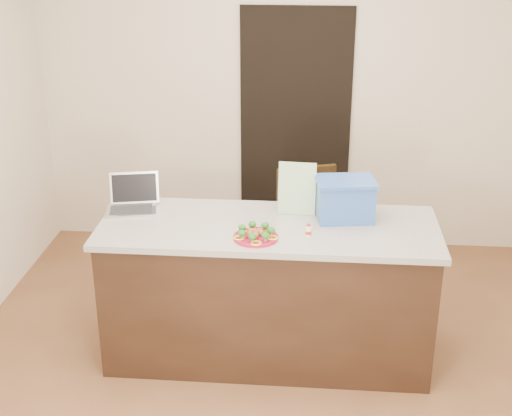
# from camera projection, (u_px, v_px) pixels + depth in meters

# --- Properties ---
(ground) EXTENTS (4.00, 4.00, 0.00)m
(ground) POSITION_uv_depth(u_px,v_px,m) (265.00, 376.00, 4.44)
(ground) COLOR brown
(ground) RESTS_ON ground
(room_shell) EXTENTS (4.00, 4.00, 4.00)m
(room_shell) POSITION_uv_depth(u_px,v_px,m) (266.00, 125.00, 3.81)
(room_shell) COLOR white
(room_shell) RESTS_ON ground
(doorway) EXTENTS (0.90, 0.02, 2.00)m
(doorway) POSITION_uv_depth(u_px,v_px,m) (295.00, 130.00, 5.86)
(doorway) COLOR black
(doorway) RESTS_ON ground
(island) EXTENTS (2.06, 0.76, 0.92)m
(island) POSITION_uv_depth(u_px,v_px,m) (268.00, 291.00, 4.49)
(island) COLOR black
(island) RESTS_ON ground
(plate) EXTENTS (0.26, 0.26, 0.02)m
(plate) POSITION_uv_depth(u_px,v_px,m) (256.00, 237.00, 4.13)
(plate) COLOR maroon
(plate) RESTS_ON island
(meatballs) EXTENTS (0.10, 0.10, 0.04)m
(meatballs) POSITION_uv_depth(u_px,v_px,m) (255.00, 233.00, 4.13)
(meatballs) COLOR brown
(meatballs) RESTS_ON plate
(broccoli) EXTENTS (0.22, 0.22, 0.04)m
(broccoli) POSITION_uv_depth(u_px,v_px,m) (256.00, 230.00, 4.12)
(broccoli) COLOR #164D14
(broccoli) RESTS_ON plate
(pepper_rings) EXTENTS (0.26, 0.25, 0.01)m
(pepper_rings) POSITION_uv_depth(u_px,v_px,m) (256.00, 235.00, 4.13)
(pepper_rings) COLOR yellow
(pepper_rings) RESTS_ON plate
(napkin) EXTENTS (0.16, 0.16, 0.01)m
(napkin) POSITION_uv_depth(u_px,v_px,m) (249.00, 233.00, 4.21)
(napkin) COLOR silver
(napkin) RESTS_ON island
(fork) EXTENTS (0.06, 0.14, 0.00)m
(fork) POSITION_uv_depth(u_px,v_px,m) (246.00, 231.00, 4.21)
(fork) COLOR #B0AFB4
(fork) RESTS_ON napkin
(knife) EXTENTS (0.06, 0.17, 0.01)m
(knife) POSITION_uv_depth(u_px,v_px,m) (254.00, 233.00, 4.19)
(knife) COLOR silver
(knife) RESTS_ON napkin
(yogurt_bottle) EXTENTS (0.04, 0.04, 0.08)m
(yogurt_bottle) POSITION_uv_depth(u_px,v_px,m) (308.00, 231.00, 4.15)
(yogurt_bottle) COLOR beige
(yogurt_bottle) RESTS_ON island
(laptop) EXTENTS (0.35, 0.30, 0.22)m
(laptop) POSITION_uv_depth(u_px,v_px,m) (133.00, 199.00, 4.53)
(laptop) COLOR #AFAEB3
(laptop) RESTS_ON island
(leaflet) EXTENTS (0.24, 0.07, 0.33)m
(leaflet) POSITION_uv_depth(u_px,v_px,m) (297.00, 189.00, 4.41)
(leaflet) COLOR silver
(leaflet) RESTS_ON island
(blue_box) EXTENTS (0.39, 0.31, 0.26)m
(blue_box) POSITION_uv_depth(u_px,v_px,m) (345.00, 199.00, 4.35)
(blue_box) COLOR #2E56A7
(blue_box) RESTS_ON island
(chair) EXTENTS (0.56, 0.57, 0.99)m
(chair) POSITION_uv_depth(u_px,v_px,m) (305.00, 227.00, 5.15)
(chair) COLOR #2F1F0E
(chair) RESTS_ON ground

